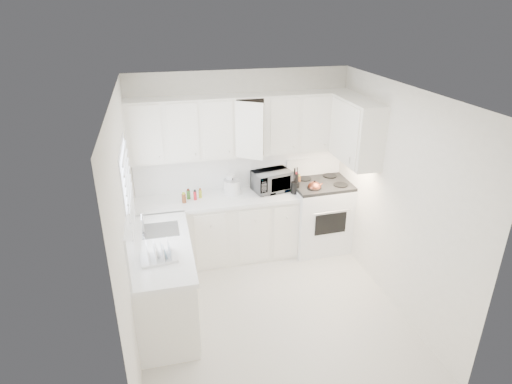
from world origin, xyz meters
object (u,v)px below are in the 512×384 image
object	(u,v)px
tea_kettle	(314,187)
rice_cooker	(232,186)
utensil_crock	(295,180)
dish_rack	(158,251)
stove	(321,206)
microwave	(272,179)

from	to	relation	value
tea_kettle	rice_cooker	world-z (taller)	rice_cooker
utensil_crock	dish_rack	xyz separation A→B (m)	(-1.91, -1.28, -0.09)
stove	dish_rack	distance (m)	2.73
tea_kettle	utensil_crock	world-z (taller)	utensil_crock
stove	dish_rack	bearing A→B (deg)	-152.43
dish_rack	tea_kettle	bearing A→B (deg)	22.59
tea_kettle	utensil_crock	xyz separation A→B (m)	(-0.25, 0.08, 0.09)
tea_kettle	utensil_crock	bearing A→B (deg)	156.70
stove	tea_kettle	bearing A→B (deg)	-140.80
stove	microwave	xyz separation A→B (m)	(-0.72, 0.09, 0.46)
stove	rice_cooker	distance (m)	1.35
rice_cooker	dish_rack	world-z (taller)	rice_cooker
utensil_crock	tea_kettle	bearing A→B (deg)	-18.43
stove	tea_kettle	distance (m)	0.45
stove	utensil_crock	world-z (taller)	utensil_crock
stove	dish_rack	xyz separation A→B (m)	(-2.34, -1.35, 0.39)
tea_kettle	microwave	bearing A→B (deg)	150.28
tea_kettle	utensil_crock	size ratio (longest dim) A/B	0.61
utensil_crock	dish_rack	world-z (taller)	utensil_crock
microwave	utensil_crock	size ratio (longest dim) A/B	1.34
tea_kettle	microwave	world-z (taller)	microwave
stove	microwave	bearing A→B (deg)	170.37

